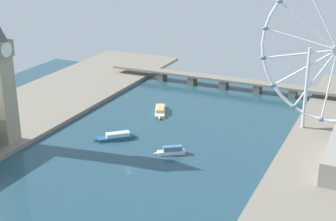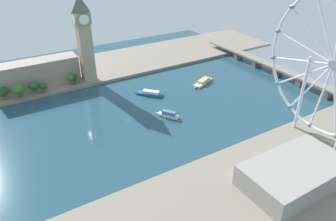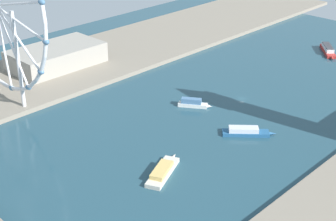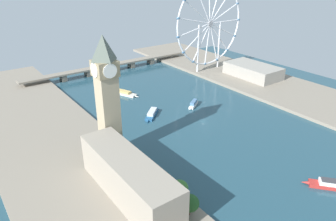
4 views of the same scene
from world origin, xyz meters
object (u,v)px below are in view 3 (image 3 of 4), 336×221
tour_boat_2 (246,132)px  tour_boat_1 (163,171)px  riverside_hall (56,56)px  tour_boat_0 (193,103)px  tour_boat_3 (328,50)px

tour_boat_2 → tour_boat_1: bearing=-136.8°
riverside_hall → tour_boat_0: 116.73m
tour_boat_1 → tour_boat_2: bearing=-28.6°
tour_boat_1 → tour_boat_3: bearing=-16.1°
tour_boat_0 → tour_boat_3: size_ratio=0.67×
riverside_hall → tour_boat_2: riverside_hall is taller
tour_boat_1 → tour_boat_3: tour_boat_3 is taller
tour_boat_1 → tour_boat_3: (29.33, -219.21, 0.57)m
tour_boat_2 → tour_boat_3: (34.48, -157.94, 0.45)m
tour_boat_2 → tour_boat_3: bearing=60.3°
tour_boat_1 → riverside_hall: bearing=49.7°
tour_boat_1 → tour_boat_2: 61.49m
riverside_hall → tour_boat_2: bearing=-174.6°
tour_boat_0 → tour_boat_1: 79.11m
tour_boat_0 → tour_boat_1: size_ratio=0.61×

